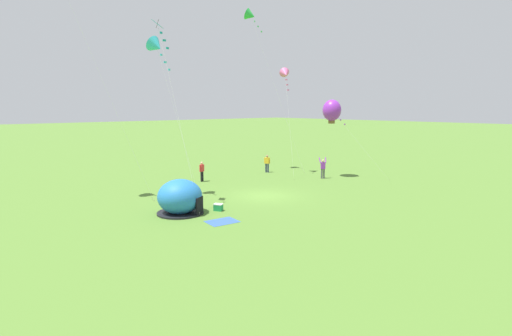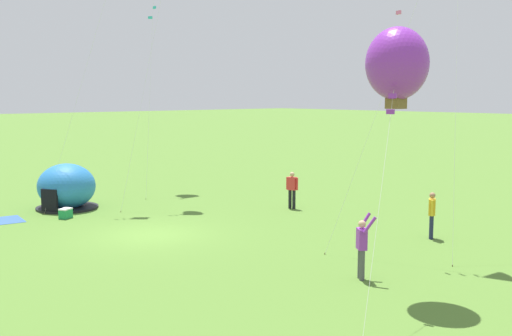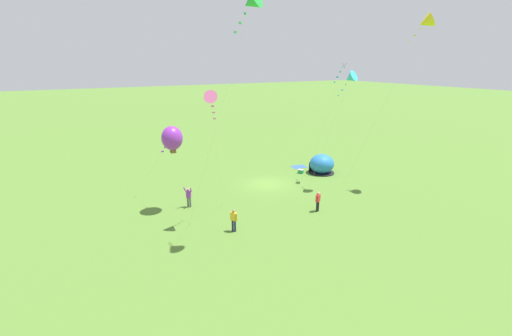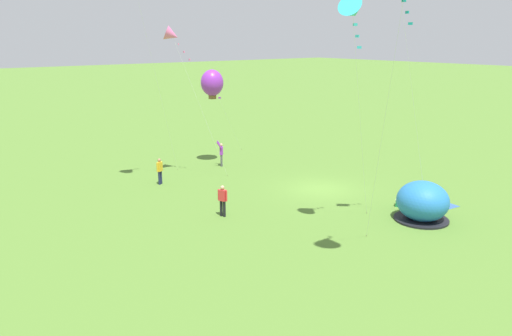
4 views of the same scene
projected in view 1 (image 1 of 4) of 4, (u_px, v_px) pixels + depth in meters
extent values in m
plane|color=#517A2D|center=(265.00, 196.00, 28.92)|extent=(300.00, 300.00, 0.00)
ellipsoid|color=#2672BF|center=(180.00, 197.00, 23.94)|extent=(2.70, 2.60, 2.10)
cylinder|color=black|center=(180.00, 213.00, 24.09)|extent=(2.81, 2.81, 0.10)
cube|color=black|center=(200.00, 206.00, 23.64)|extent=(0.75, 0.51, 1.10)
cube|color=#3359A5|center=(222.00, 222.00, 22.38)|extent=(1.85, 1.51, 0.01)
cube|color=#1E8C4C|center=(218.00, 208.00, 24.72)|extent=(0.57, 0.63, 0.38)
cube|color=white|center=(218.00, 204.00, 24.69)|extent=(0.58, 0.64, 0.06)
cylinder|color=#1E2347|center=(266.00, 168.00, 39.17)|extent=(0.15, 0.15, 0.88)
cylinder|color=#1E2347|center=(268.00, 168.00, 39.12)|extent=(0.15, 0.15, 0.88)
cube|color=gold|center=(267.00, 160.00, 39.03)|extent=(0.41, 0.45, 0.60)
sphere|color=#9E7051|center=(267.00, 156.00, 38.97)|extent=(0.22, 0.22, 0.22)
cylinder|color=gold|center=(265.00, 160.00, 39.10)|extent=(0.09, 0.09, 0.58)
cylinder|color=gold|center=(270.00, 161.00, 38.97)|extent=(0.09, 0.09, 0.58)
cylinder|color=black|center=(201.00, 177.00, 34.27)|extent=(0.15, 0.15, 0.88)
cylinder|color=black|center=(203.00, 176.00, 34.45)|extent=(0.15, 0.15, 0.88)
cube|color=red|center=(202.00, 168.00, 34.25)|extent=(0.44, 0.36, 0.60)
sphere|color=tan|center=(202.00, 163.00, 34.18)|extent=(0.22, 0.22, 0.22)
cylinder|color=red|center=(200.00, 168.00, 34.03)|extent=(0.09, 0.09, 0.58)
cylinder|color=red|center=(203.00, 168.00, 34.47)|extent=(0.09, 0.09, 0.58)
cylinder|color=#4C4C51|center=(322.00, 174.00, 35.80)|extent=(0.15, 0.15, 0.88)
cylinder|color=#4C4C51|center=(324.00, 174.00, 35.82)|extent=(0.15, 0.15, 0.88)
cube|color=purple|center=(323.00, 165.00, 35.70)|extent=(0.45, 0.42, 0.60)
sphere|color=tan|center=(323.00, 161.00, 35.64)|extent=(0.22, 0.22, 0.22)
cylinder|color=purple|center=(320.00, 160.00, 35.75)|extent=(0.25, 0.38, 0.50)
cylinder|color=purple|center=(326.00, 160.00, 35.81)|extent=(0.33, 0.33, 0.50)
cylinder|color=silver|center=(278.00, 95.00, 38.40)|extent=(3.00, 4.51, 14.99)
cylinder|color=brown|center=(304.00, 173.00, 38.86)|extent=(0.03, 0.03, 0.06)
cone|color=green|center=(251.00, 15.00, 37.94)|extent=(1.57, 1.61, 1.33)
cube|color=green|center=(255.00, 21.00, 37.93)|extent=(0.19, 0.17, 0.12)
cube|color=green|center=(258.00, 26.00, 37.92)|extent=(0.21, 0.14, 0.12)
cube|color=green|center=(261.00, 32.00, 37.91)|extent=(0.21, 0.14, 0.12)
cylinder|color=silver|center=(360.00, 145.00, 35.29)|extent=(2.56, 4.51, 6.08)
cylinder|color=brown|center=(389.00, 180.00, 34.93)|extent=(0.03, 0.03, 0.06)
ellipsoid|color=purple|center=(332.00, 110.00, 35.64)|extent=(1.65, 1.65, 1.91)
cube|color=brown|center=(332.00, 122.00, 35.80)|extent=(0.41, 0.41, 0.30)
cube|color=purple|center=(337.00, 115.00, 35.57)|extent=(0.21, 0.10, 0.12)
cube|color=purple|center=(341.00, 120.00, 35.51)|extent=(0.21, 0.13, 0.12)
cube|color=purple|center=(345.00, 124.00, 35.46)|extent=(0.21, 0.12, 0.12)
cylinder|color=silver|center=(179.00, 124.00, 26.77)|extent=(1.15, 3.21, 10.42)
cylinder|color=brown|center=(201.00, 202.00, 26.76)|extent=(0.03, 0.03, 0.06)
cone|color=#33B7D1|center=(156.00, 46.00, 26.79)|extent=(1.44, 1.55, 1.35)
cube|color=#33B7D1|center=(161.00, 55.00, 26.69)|extent=(0.20, 0.15, 0.12)
cube|color=#33B7D1|center=(165.00, 62.00, 26.62)|extent=(0.20, 0.06, 0.12)
cube|color=#33B7D1|center=(169.00, 70.00, 26.54)|extent=(0.20, 0.15, 0.12)
cylinder|color=silver|center=(290.00, 125.00, 36.06)|extent=(1.77, 2.94, 9.43)
cylinder|color=brown|center=(294.00, 180.00, 35.12)|extent=(0.03, 0.03, 0.06)
cone|color=pink|center=(285.00, 74.00, 37.00)|extent=(1.36, 1.41, 1.16)
cube|color=pink|center=(286.00, 80.00, 36.71)|extent=(0.21, 0.14, 0.12)
cube|color=pink|center=(287.00, 85.00, 36.46)|extent=(0.21, 0.10, 0.12)
cube|color=pink|center=(288.00, 90.00, 36.21)|extent=(0.21, 0.11, 0.12)
cylinder|color=silver|center=(178.00, 118.00, 24.04)|extent=(0.19, 4.00, 11.44)
cylinder|color=brown|center=(200.00, 216.00, 23.49)|extent=(0.03, 0.03, 0.06)
cube|color=teal|center=(157.00, 24.00, 24.58)|extent=(0.88, 0.89, 0.44)
cylinder|color=#332314|center=(157.00, 24.00, 24.57)|extent=(0.04, 0.36, 0.46)
cube|color=teal|center=(161.00, 33.00, 24.39)|extent=(0.21, 0.14, 0.12)
cube|color=teal|center=(164.00, 40.00, 24.23)|extent=(0.21, 0.11, 0.12)
cube|color=teal|center=(167.00, 48.00, 24.07)|extent=(0.21, 0.12, 0.12)
cylinder|color=silver|center=(106.00, 89.00, 26.03)|extent=(4.29, 3.62, 15.00)
cylinder|color=brown|center=(154.00, 201.00, 27.25)|extent=(0.03, 0.03, 0.06)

